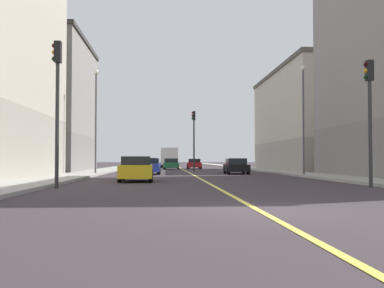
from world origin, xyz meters
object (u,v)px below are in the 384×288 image
at_px(car_green, 171,164).
at_px(box_truck, 169,157).
at_px(building_right_midblock, 39,106).
at_px(street_lamp_left_near, 303,109).
at_px(car_blue, 149,166).
at_px(building_left_mid, 314,121).
at_px(car_red, 194,164).
at_px(car_teal, 149,165).
at_px(traffic_light_right_near, 57,93).
at_px(traffic_light_median_far, 194,132).
at_px(car_yellow, 136,169).
at_px(street_lamp_right_near, 96,111).
at_px(traffic_light_left_near, 369,104).
at_px(car_black, 236,166).
at_px(car_silver, 149,164).

xyz_separation_m(car_green, box_truck, (-0.17, 11.01, 0.91)).
bearing_deg(box_truck, building_right_midblock, -120.18).
bearing_deg(street_lamp_left_near, car_blue, 153.80).
relative_size(building_left_mid, car_red, 5.62).
relative_size(car_red, car_teal, 0.91).
xyz_separation_m(car_red, car_teal, (-5.56, -10.57, 0.00)).
bearing_deg(building_left_mid, car_green, 157.48).
relative_size(traffic_light_right_near, car_red, 1.57).
height_order(traffic_light_right_near, car_blue, traffic_light_right_near).
xyz_separation_m(traffic_light_median_far, car_green, (-2.11, 11.27, -3.31)).
bearing_deg(car_green, car_yellow, -94.30).
distance_m(street_lamp_right_near, car_teal, 13.67).
bearing_deg(building_right_midblock, traffic_light_left_near, -50.99).
height_order(street_lamp_right_near, car_black, street_lamp_right_near).
bearing_deg(car_silver, building_right_midblock, -129.63).
relative_size(car_yellow, box_truck, 0.53).
bearing_deg(car_silver, street_lamp_right_near, -99.21).
relative_size(building_right_midblock, car_black, 3.57).
xyz_separation_m(car_silver, car_black, (7.97, -20.49, -0.05)).
xyz_separation_m(traffic_light_left_near, car_black, (-2.98, 18.57, -2.99)).
height_order(traffic_light_right_near, car_teal, traffic_light_right_near).
bearing_deg(street_lamp_left_near, car_teal, 124.74).
height_order(street_lamp_left_near, car_silver, street_lamp_left_near).
xyz_separation_m(car_blue, car_red, (5.18, 21.86, -0.02)).
distance_m(car_black, box_truck, 30.88).
height_order(car_yellow, car_green, car_yellow).
height_order(traffic_light_left_near, car_red, traffic_light_left_near).
distance_m(car_blue, car_teal, 11.30).
height_order(traffic_light_left_near, car_yellow, traffic_light_left_near).
bearing_deg(traffic_light_right_near, car_black, 60.49).
height_order(traffic_light_right_near, street_lamp_left_near, street_lamp_left_near).
height_order(car_green, box_truck, box_truck).
height_order(building_right_midblock, car_teal, building_right_midblock).
relative_size(street_lamp_right_near, car_teal, 1.91).
relative_size(building_right_midblock, traffic_light_median_far, 2.40).
height_order(building_right_midblock, car_red, building_right_midblock).
height_order(building_left_mid, car_blue, building_left_mid).
xyz_separation_m(traffic_light_median_far, car_black, (3.04, -8.13, -3.32)).
height_order(car_silver, car_green, car_silver).
bearing_deg(box_truck, car_black, -80.08).
distance_m(traffic_light_right_near, car_red, 41.26).
xyz_separation_m(building_left_mid, car_green, (-16.08, 6.67, -4.99)).
bearing_deg(car_yellow, street_lamp_left_near, 30.69).
bearing_deg(traffic_light_right_near, traffic_light_left_near, -0.00).
xyz_separation_m(car_silver, car_red, (5.83, 1.20, -0.05)).
height_order(car_teal, box_truck, box_truck).
bearing_deg(car_red, traffic_light_right_near, -101.75).
distance_m(traffic_light_median_far, box_truck, 22.52).
height_order(street_lamp_left_near, car_blue, street_lamp_left_near).
bearing_deg(car_silver, building_left_mid, -22.34).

